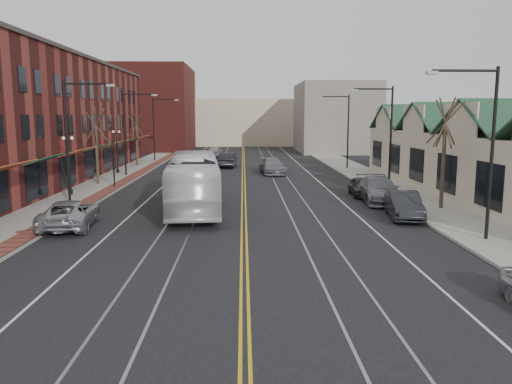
{
  "coord_description": "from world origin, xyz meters",
  "views": [
    {
      "loc": [
        -0.03,
        -16.78,
        5.97
      ],
      "look_at": [
        0.63,
        8.88,
        2.0
      ],
      "focal_mm": 35.0,
      "sensor_mm": 36.0,
      "label": 1
    }
  ],
  "objects": [
    {
      "name": "distant_car_left",
      "position": [
        -1.81,
        40.6,
        0.83
      ],
      "size": [
        2.09,
        5.13,
        1.66
      ],
      "primitive_type": "imported",
      "rotation": [
        0.0,
        0.0,
        3.07
      ],
      "color": "black",
      "rests_on": "ground"
    },
    {
      "name": "ground",
      "position": [
        0.0,
        0.0,
        0.0
      ],
      "size": [
        160.0,
        160.0,
        0.0
      ],
      "primitive_type": "plane",
      "color": "black",
      "rests_on": "ground"
    },
    {
      "name": "streetlight_l_3",
      "position": [
        -11.05,
        48.0,
        5.03
      ],
      "size": [
        3.33,
        0.25,
        8.0
      ],
      "color": "black",
      "rests_on": "sidewalk_left"
    },
    {
      "name": "backdrop_right",
      "position": [
        15.0,
        65.0,
        5.5
      ],
      "size": [
        12.0,
        16.0,
        11.0
      ],
      "primitive_type": "cube",
      "color": "slate",
      "rests_on": "ground"
    },
    {
      "name": "parked_car_c",
      "position": [
        9.3,
        16.88,
        0.86
      ],
      "size": [
        2.69,
        6.04,
        1.72
      ],
      "primitive_type": "imported",
      "rotation": [
        0.0,
        0.0,
        -0.05
      ],
      "color": "slate",
      "rests_on": "ground"
    },
    {
      "name": "streetlight_l_1",
      "position": [
        -11.05,
        16.0,
        5.03
      ],
      "size": [
        3.33,
        0.25,
        8.0
      ],
      "color": "black",
      "rests_on": "sidewalk_left"
    },
    {
      "name": "building_right",
      "position": [
        18.0,
        20.0,
        2.3
      ],
      "size": [
        8.0,
        36.0,
        4.6
      ],
      "primitive_type": "cube",
      "color": "#C3B496",
      "rests_on": "ground"
    },
    {
      "name": "parked_suv",
      "position": [
        -9.3,
        9.57,
        0.75
      ],
      "size": [
        3.09,
        5.65,
        1.5
      ],
      "primitive_type": "imported",
      "rotation": [
        0.0,
        0.0,
        3.26
      ],
      "color": "#A0A2A7",
      "rests_on": "ground"
    },
    {
      "name": "tree_left_far",
      "position": [
        -12.5,
        42.0,
        3.28
      ],
      "size": [
        1.66,
        1.28,
        6.02
      ],
      "color": "#382B21",
      "rests_on": "sidewalk_left"
    },
    {
      "name": "lamppost_l_2",
      "position": [
        -12.8,
        20.0,
        2.2
      ],
      "size": [
        0.84,
        0.28,
        4.27
      ],
      "color": "black",
      "rests_on": "sidewalk_left"
    },
    {
      "name": "tree_left_near",
      "position": [
        -12.5,
        26.0,
        3.51
      ],
      "size": [
        1.78,
        1.37,
        6.48
      ],
      "color": "#382B21",
      "rests_on": "sidewalk_left"
    },
    {
      "name": "building_left",
      "position": [
        -19.0,
        27.0,
        5.5
      ],
      "size": [
        10.0,
        50.0,
        11.0
      ],
      "primitive_type": "cube",
      "color": "maroon",
      "rests_on": "ground"
    },
    {
      "name": "streetlight_r_0",
      "position": [
        11.05,
        6.0,
        5.03
      ],
      "size": [
        3.33,
        0.25,
        8.0
      ],
      "color": "black",
      "rests_on": "sidewalk_right"
    },
    {
      "name": "lamppost_l_3",
      "position": [
        -12.8,
        34.0,
        2.2
      ],
      "size": [
        0.84,
        0.28,
        4.27
      ],
      "color": "black",
      "rests_on": "sidewalk_left"
    },
    {
      "name": "traffic_signal",
      "position": [
        -10.6,
        24.0,
        2.35
      ],
      "size": [
        0.18,
        0.15,
        3.8
      ],
      "color": "black",
      "rests_on": "sidewalk_left"
    },
    {
      "name": "streetlight_r_2",
      "position": [
        11.05,
        38.0,
        5.03
      ],
      "size": [
        3.33,
        0.25,
        8.0
      ],
      "color": "black",
      "rests_on": "sidewalk_right"
    },
    {
      "name": "streetlight_l_2",
      "position": [
        -11.05,
        32.0,
        5.03
      ],
      "size": [
        3.33,
        0.25,
        8.0
      ],
      "color": "black",
      "rests_on": "sidewalk_left"
    },
    {
      "name": "tree_right_mid",
      "position": [
        12.5,
        14.0,
        3.75
      ],
      "size": [
        1.9,
        1.46,
        6.93
      ],
      "color": "#382B21",
      "rests_on": "sidewalk_right"
    },
    {
      "name": "backdrop_mid",
      "position": [
        0.0,
        85.0,
        4.5
      ],
      "size": [
        22.0,
        14.0,
        9.0
      ],
      "primitive_type": "cube",
      "color": "#C3B496",
      "rests_on": "ground"
    },
    {
      "name": "parked_car_d",
      "position": [
        8.8,
        19.57,
        0.71
      ],
      "size": [
        1.9,
        4.25,
        1.42
      ],
      "primitive_type": "imported",
      "rotation": [
        0.0,
        0.0,
        -0.05
      ],
      "color": "#222328",
      "rests_on": "ground"
    },
    {
      "name": "backdrop_left",
      "position": [
        -16.0,
        70.0,
        7.0
      ],
      "size": [
        14.0,
        18.0,
        14.0
      ],
      "primitive_type": "cube",
      "color": "maroon",
      "rests_on": "ground"
    },
    {
      "name": "distant_car_far",
      "position": [
        -4.04,
        54.24,
        0.81
      ],
      "size": [
        2.32,
        4.92,
        1.62
      ],
      "primitive_type": "imported",
      "rotation": [
        0.0,
        0.0,
        3.06
      ],
      "color": "#999BA0",
      "rests_on": "ground"
    },
    {
      "name": "sidewalk_left",
      "position": [
        -12.0,
        20.0,
        0.07
      ],
      "size": [
        4.0,
        120.0,
        0.15
      ],
      "primitive_type": "cube",
      "color": "gray",
      "rests_on": "ground"
    },
    {
      "name": "transit_bus",
      "position": [
        -3.15,
        14.65,
        1.77
      ],
      "size": [
        4.0,
        12.93,
        3.55
      ],
      "primitive_type": "imported",
      "rotation": [
        0.0,
        0.0,
        3.22
      ],
      "color": "white",
      "rests_on": "ground"
    },
    {
      "name": "distant_car_right",
      "position": [
        2.94,
        33.81,
        0.8
      ],
      "size": [
        2.78,
        5.68,
        1.59
      ],
      "primitive_type": "imported",
      "rotation": [
        0.0,
        0.0,
        0.1
      ],
      "color": "slate",
      "rests_on": "ground"
    },
    {
      "name": "manhole_far",
      "position": [
        -11.2,
        8.0,
        0.16
      ],
      "size": [
        0.6,
        0.6,
        0.02
      ],
      "primitive_type": "cylinder",
      "color": "#592D19",
      "rests_on": "sidewalk_left"
    },
    {
      "name": "sidewalk_right",
      "position": [
        12.0,
        20.0,
        0.07
      ],
      "size": [
        4.0,
        120.0,
        0.15
      ],
      "primitive_type": "cube",
      "color": "gray",
      "rests_on": "ground"
    },
    {
      "name": "parked_car_b",
      "position": [
        9.3,
        11.46,
        0.78
      ],
      "size": [
        2.3,
        4.93,
        1.57
      ],
      "primitive_type": "imported",
      "rotation": [
        0.0,
        0.0,
        -0.14
      ],
      "color": "#232328",
      "rests_on": "ground"
    },
    {
      "name": "streetlight_r_1",
      "position": [
        11.05,
        22.0,
        5.03
      ],
      "size": [
        3.33,
        0.25,
        8.0
      ],
      "color": "black",
      "rests_on": "sidewalk_right"
    }
  ]
}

